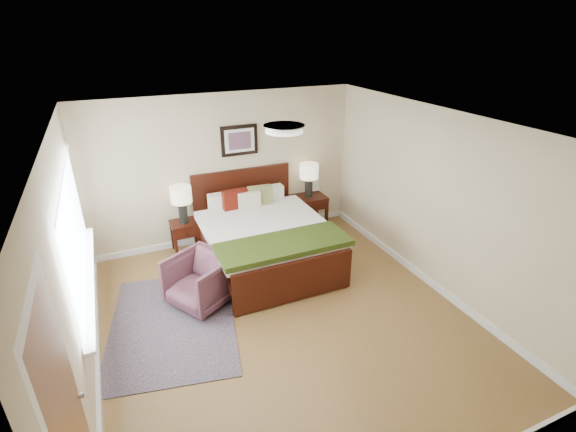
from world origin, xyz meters
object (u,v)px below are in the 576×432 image
object	(u,v)px
lamp_right	(309,174)
rug_persian	(173,323)
bed	(264,231)
nightstand_left	(185,229)
armchair	(200,281)
nightstand_right	(309,209)
lamp_left	(181,198)

from	to	relation	value
lamp_right	rug_persian	distance (m)	3.48
bed	nightstand_left	bearing A→B (deg)	141.07
nightstand_left	lamp_right	size ratio (longest dim) A/B	0.86
armchair	rug_persian	distance (m)	0.64
nightstand_right	lamp_right	world-z (taller)	lamp_right
lamp_right	rug_persian	bearing A→B (deg)	-147.19
bed	lamp_right	distance (m)	1.55
nightstand_right	nightstand_left	bearing A→B (deg)	-179.85
nightstand_left	nightstand_right	size ratio (longest dim) A/B	0.86
nightstand_right	rug_persian	size ratio (longest dim) A/B	0.29
lamp_left	lamp_right	world-z (taller)	lamp_right
armchair	nightstand_left	bearing A→B (deg)	145.54
bed	lamp_right	size ratio (longest dim) A/B	3.69
nightstand_left	lamp_left	world-z (taller)	lamp_left
nightstand_left	rug_persian	xyz separation A→B (m)	(-0.54, -1.78, -0.40)
bed	lamp_left	world-z (taller)	bed
bed	nightstand_left	size ratio (longest dim) A/B	4.27
rug_persian	lamp_left	bearing A→B (deg)	84.20
nightstand_right	rug_persian	distance (m)	3.34
bed	lamp_left	xyz separation A→B (m)	(-1.06, 0.88, 0.40)
nightstand_right	lamp_right	size ratio (longest dim) A/B	1.01
bed	lamp_right	world-z (taller)	bed
lamp_right	nightstand_left	bearing A→B (deg)	-179.51
nightstand_left	bed	bearing A→B (deg)	-38.93
rug_persian	bed	bearing A→B (deg)	40.93
nightstand_left	rug_persian	distance (m)	1.91
lamp_left	armchair	world-z (taller)	lamp_left
lamp_left	armchair	size ratio (longest dim) A/B	0.80
nightstand_left	nightstand_right	world-z (taller)	nightstand_right
bed	nightstand_left	distance (m)	1.37
bed	lamp_right	xyz separation A→B (m)	(1.19, 0.88, 0.48)
lamp_right	armchair	distance (m)	2.87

